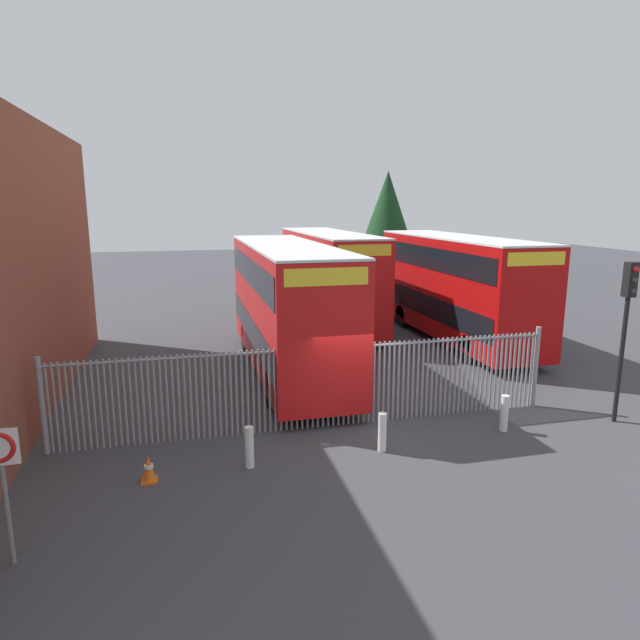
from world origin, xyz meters
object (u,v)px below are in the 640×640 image
Objects in this scene: bollard_near_left at (249,447)px; bollard_near_right at (504,413)px; double_decker_bus_behind_fence_left at (455,284)px; double_decker_bus_behind_fence_right at (329,274)px; traffic_light_kerbside at (627,313)px; bollard_center_front at (382,432)px; traffic_cone_by_gate at (149,469)px; double_decker_bus_near_gate at (287,303)px; speed_limit_sign_post at (0,463)px.

bollard_near_right is at bearing 3.88° from bollard_near_left.
double_decker_bus_behind_fence_left is 6.22m from double_decker_bus_behind_fence_right.
double_decker_bus_behind_fence_right is 2.51× the size of traffic_light_kerbside.
bollard_near_left and bollard_center_front have the same top height.
double_decker_bus_behind_fence_right is 16.32m from traffic_cone_by_gate.
double_decker_bus_behind_fence_left is 11.38× the size of bollard_center_front.
double_decker_bus_near_gate is 11.38× the size of bollard_center_front.
double_decker_bus_behind_fence_right is at bearing 59.68° from speed_limit_sign_post.
double_decker_bus_near_gate is at bearing 139.05° from traffic_light_kerbside.
bollard_center_front is 1.00× the size of bollard_near_right.
bollard_near_left reaches higher than traffic_cone_by_gate.
double_decker_bus_near_gate is 11.36m from speed_limit_sign_post.
speed_limit_sign_post is at bearing -164.84° from bollard_near_right.
bollard_center_front is 0.22× the size of traffic_light_kerbside.
double_decker_bus_behind_fence_left is at bearing 44.31° from bollard_near_left.
traffic_light_kerbside is (-0.05, -9.39, 0.56)m from double_decker_bus_behind_fence_left.
speed_limit_sign_post is 14.33m from traffic_light_kerbside.
bollard_near_right is 4.11m from traffic_light_kerbside.
bollard_near_left is 5.00m from speed_limit_sign_post.
traffic_cone_by_gate is (-4.30, -7.09, -2.13)m from double_decker_bus_near_gate.
bollard_near_left and bollard_near_right have the same top height.
double_decker_bus_behind_fence_right is (3.38, 7.15, 0.00)m from double_decker_bus_near_gate.
speed_limit_sign_post is at bearing -160.85° from bollard_center_front.
bollard_near_right is 1.61× the size of traffic_cone_by_gate.
traffic_light_kerbside reaches higher than bollard_near_right.
speed_limit_sign_post reaches higher than bollard_near_left.
double_decker_bus_behind_fence_right is 4.50× the size of speed_limit_sign_post.
double_decker_bus_near_gate is at bearing 124.36° from bollard_near_right.
double_decker_bus_behind_fence_left is 11.91m from bollard_center_front.
double_decker_bus_near_gate reaches higher than bollard_near_left.
double_decker_bus_behind_fence_right is 11.38× the size of bollard_near_right.
bollard_near_right is 8.77m from traffic_cone_by_gate.
double_decker_bus_behind_fence_right is at bearing 80.28° from bollard_center_front.
traffic_cone_by_gate is at bearing -178.04° from traffic_light_kerbside.
bollard_near_right is at bearing -109.67° from double_decker_bus_behind_fence_left.
bollard_center_front and bollard_near_right have the same top height.
bollard_near_right is at bearing -85.53° from double_decker_bus_behind_fence_right.
speed_limit_sign_post is at bearing -139.19° from double_decker_bus_behind_fence_left.
traffic_cone_by_gate is (-2.14, -0.14, -0.19)m from bollard_near_left.
bollard_near_right is at bearing 176.93° from traffic_light_kerbside.
traffic_cone_by_gate is 12.30m from traffic_light_kerbside.
speed_limit_sign_post is at bearing -149.27° from bollard_near_left.
double_decker_bus_behind_fence_left reaches higher than traffic_light_kerbside.
traffic_cone_by_gate is (-12.04, -9.80, -2.13)m from double_decker_bus_behind_fence_left.
double_decker_bus_behind_fence_left reaches higher than bollard_near_right.
double_decker_bus_near_gate is at bearing 58.73° from traffic_cone_by_gate.
traffic_cone_by_gate is at bearing -140.85° from double_decker_bus_behind_fence_left.
traffic_cone_by_gate is (-7.68, -14.24, -2.13)m from double_decker_bus_behind_fence_right.
traffic_light_kerbside is at bearing 1.80° from bollard_center_front.
speed_limit_sign_post is at bearing -130.79° from traffic_cone_by_gate.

